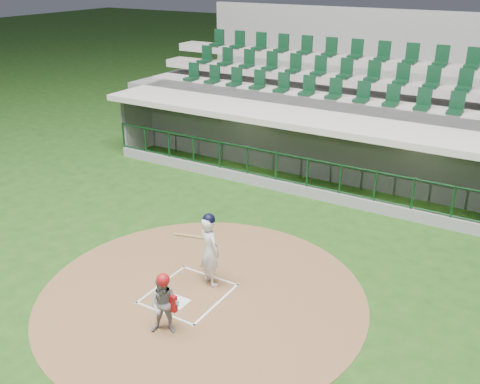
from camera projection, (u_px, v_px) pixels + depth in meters
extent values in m
plane|color=#1B4012|center=(196.00, 288.00, 12.04)|extent=(120.00, 120.00, 0.00)
cylinder|color=brown|center=(202.00, 296.00, 11.74)|extent=(7.20, 7.20, 0.01)
cube|color=white|center=(177.00, 302.00, 11.48)|extent=(0.43, 0.43, 0.02)
cube|color=silver|center=(162.00, 284.00, 12.15)|extent=(0.05, 1.80, 0.01)
cube|color=white|center=(217.00, 304.00, 11.44)|extent=(0.05, 1.80, 0.01)
cube|color=white|center=(210.00, 276.00, 12.47)|extent=(1.55, 0.05, 0.01)
cube|color=silver|center=(164.00, 313.00, 11.13)|extent=(1.55, 0.05, 0.01)
cube|color=slate|center=(324.00, 196.00, 18.17)|extent=(15.00, 3.00, 0.10)
cube|color=slate|center=(344.00, 144.00, 18.88)|extent=(15.00, 0.20, 2.70)
cube|color=#B0AC9C|center=(343.00, 138.00, 18.68)|extent=(13.50, 0.04, 0.90)
cube|color=slate|center=(150.00, 124.00, 21.16)|extent=(0.20, 3.00, 2.70)
cube|color=#AEA99D|center=(327.00, 116.00, 16.85)|extent=(15.40, 3.50, 0.20)
cube|color=gray|center=(306.00, 192.00, 16.67)|extent=(15.00, 0.15, 0.40)
cube|color=black|center=(309.00, 144.00, 16.05)|extent=(15.00, 0.01, 0.95)
cube|color=brown|center=(336.00, 178.00, 18.89)|extent=(12.75, 0.40, 0.45)
cube|color=white|center=(248.00, 106.00, 18.51)|extent=(1.30, 0.35, 0.04)
cube|color=white|center=(425.00, 132.00, 15.68)|extent=(1.30, 0.35, 0.04)
imported|color=#B41B13|center=(191.00, 137.00, 21.37)|extent=(1.17, 0.79, 1.67)
imported|color=maroon|center=(305.00, 158.00, 19.11)|extent=(1.00, 0.49, 1.64)
imported|color=#A21E11|center=(410.00, 178.00, 17.09)|extent=(0.99, 0.75, 1.81)
imported|color=#A21811|center=(447.00, 181.00, 16.78)|extent=(1.79, 1.05, 1.84)
cube|color=slate|center=(361.00, 124.00, 20.06)|extent=(17.00, 6.50, 2.50)
cube|color=#A09B90|center=(349.00, 103.00, 18.42)|extent=(16.60, 0.95, 0.30)
cube|color=gray|center=(360.00, 82.00, 18.96)|extent=(16.60, 0.95, 0.30)
cube|color=gray|center=(370.00, 62.00, 19.49)|extent=(16.60, 0.95, 0.30)
cube|color=slate|center=(391.00, 73.00, 22.16)|extent=(17.00, 0.25, 5.05)
imported|color=white|center=(210.00, 251.00, 11.87)|extent=(0.72, 0.61, 1.67)
sphere|color=black|center=(209.00, 220.00, 11.56)|extent=(0.28, 0.28, 0.28)
cylinder|color=#9D7F48|center=(193.00, 237.00, 11.63)|extent=(0.58, 0.79, 0.39)
imported|color=gray|center=(165.00, 305.00, 10.34)|extent=(0.75, 0.68, 1.25)
sphere|color=#A41114|center=(163.00, 280.00, 10.11)|extent=(0.26, 0.26, 0.26)
cube|color=#A71212|center=(170.00, 302.00, 10.46)|extent=(0.32, 0.10, 0.35)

